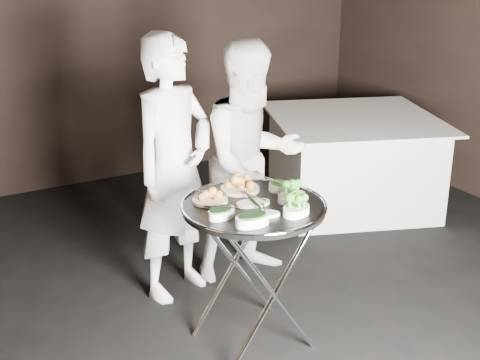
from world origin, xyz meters
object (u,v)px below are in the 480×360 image
waiter_left (174,169)px  tray_stand (253,269)px  dining_table (352,161)px  waiter_right (252,162)px  serving_tray (254,206)px

waiter_left → tray_stand: bearing=-102.8°
waiter_left → dining_table: size_ratio=1.24×
waiter_left → waiter_right: waiter_left is taller
serving_tray → waiter_right: 0.87m
tray_stand → waiter_left: (-0.12, 0.77, 0.38)m
serving_tray → waiter_left: waiter_left is taller
tray_stand → waiter_left: 0.87m
waiter_right → dining_table: 1.60m
waiter_left → waiter_right: (0.55, -0.02, -0.04)m
waiter_left → waiter_right: 0.56m
tray_stand → waiter_right: bearing=60.1°
tray_stand → waiter_right: (0.43, 0.75, 0.34)m
waiter_left → waiter_right: size_ratio=1.05×
waiter_right → dining_table: size_ratio=1.18×
tray_stand → waiter_right: 0.93m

